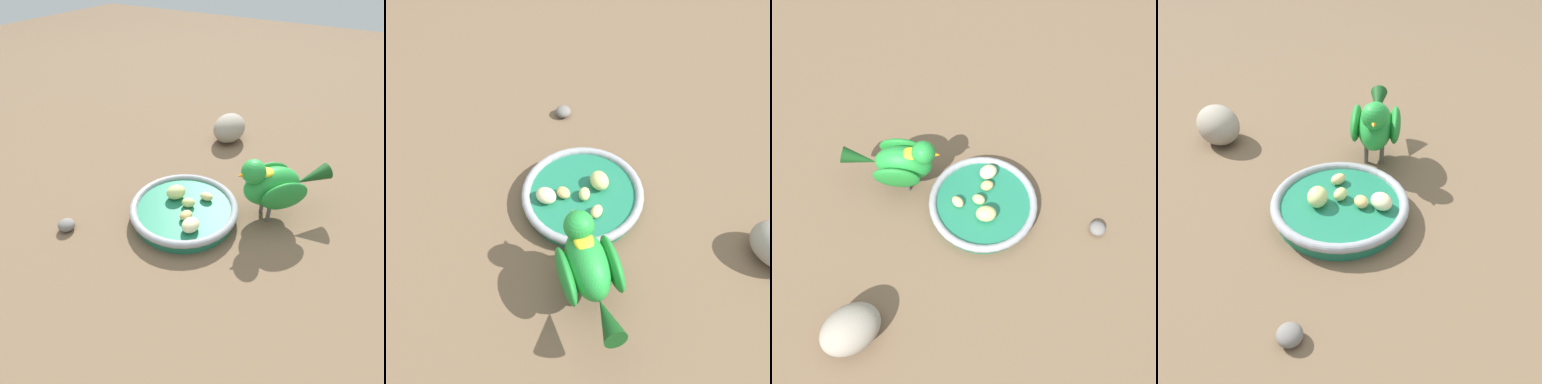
# 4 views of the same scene
# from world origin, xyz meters

# --- Properties ---
(ground_plane) EXTENTS (4.00, 4.00, 0.00)m
(ground_plane) POSITION_xyz_m (0.00, 0.00, 0.00)
(ground_plane) COLOR brown
(feeding_bowl) EXTENTS (0.22, 0.22, 0.03)m
(feeding_bowl) POSITION_xyz_m (0.02, 0.02, 0.02)
(feeding_bowl) COLOR #1E7251
(feeding_bowl) RESTS_ON ground_plane
(apple_piece_0) EXTENTS (0.03, 0.03, 0.02)m
(apple_piece_0) POSITION_xyz_m (0.04, 0.04, 0.03)
(apple_piece_0) COLOR tan
(apple_piece_0) RESTS_ON feeding_bowl
(apple_piece_1) EXTENTS (0.03, 0.03, 0.02)m
(apple_piece_1) POSITION_xyz_m (0.01, 0.03, 0.03)
(apple_piece_1) COLOR #C6D17A
(apple_piece_1) RESTS_ON feeding_bowl
(apple_piece_2) EXTENTS (0.05, 0.05, 0.03)m
(apple_piece_2) POSITION_xyz_m (-0.00, -0.01, 0.04)
(apple_piece_2) COLOR #C6D17A
(apple_piece_2) RESTS_ON feeding_bowl
(apple_piece_3) EXTENTS (0.02, 0.03, 0.02)m
(apple_piece_3) POSITION_xyz_m (-0.03, 0.05, 0.03)
(apple_piece_3) COLOR #E5C67F
(apple_piece_3) RESTS_ON feeding_bowl
(apple_piece_4) EXTENTS (0.04, 0.03, 0.02)m
(apple_piece_4) POSITION_xyz_m (0.06, 0.07, 0.04)
(apple_piece_4) COLOR beige
(apple_piece_4) RESTS_ON feeding_bowl
(parrot) EXTENTS (0.16, 0.16, 0.14)m
(parrot) POSITION_xyz_m (-0.07, 0.17, 0.08)
(parrot) COLOR #59544C
(parrot) RESTS_ON ground_plane
(rock_large) EXTENTS (0.11, 0.08, 0.07)m
(rock_large) POSITION_xyz_m (-0.31, -0.04, 0.04)
(rock_large) COLOR gray
(rock_large) RESTS_ON ground_plane
(pebble_0) EXTENTS (0.04, 0.04, 0.02)m
(pebble_0) POSITION_xyz_m (0.16, -0.15, 0.01)
(pebble_0) COLOR slate
(pebble_0) RESTS_ON ground_plane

